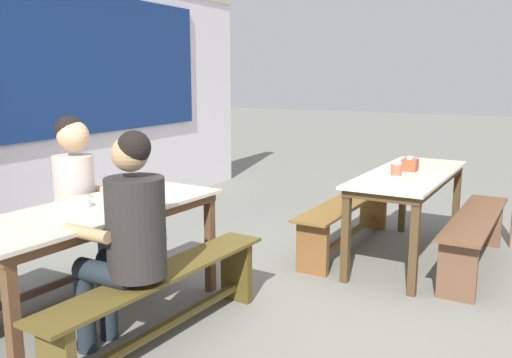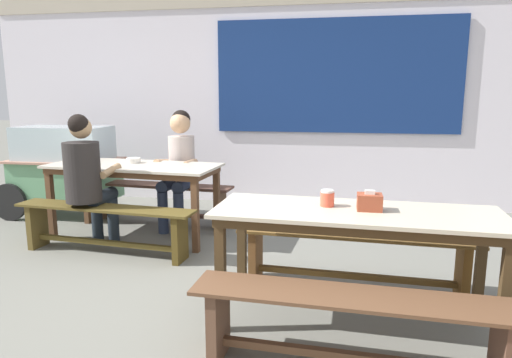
% 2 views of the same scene
% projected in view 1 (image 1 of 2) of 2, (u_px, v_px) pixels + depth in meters
% --- Properties ---
extents(ground_plane, '(40.00, 40.00, 0.00)m').
position_uv_depth(ground_plane, '(321.00, 303.00, 3.84)').
color(ground_plane, slate).
extents(backdrop_wall, '(7.47, 0.23, 2.80)m').
position_uv_depth(backdrop_wall, '(23.00, 89.00, 4.96)').
color(backdrop_wall, white).
rests_on(backdrop_wall, ground_plane).
extents(dining_table_far, '(1.81, 0.85, 0.77)m').
position_uv_depth(dining_table_far, '(96.00, 219.00, 3.42)').
color(dining_table_far, beige).
rests_on(dining_table_far, ground_plane).
extents(dining_table_near, '(1.81, 0.72, 0.77)m').
position_uv_depth(dining_table_near, '(409.00, 181.00, 4.66)').
color(dining_table_near, beige).
rests_on(dining_table_near, ground_plane).
extents(bench_far_back, '(1.75, 0.43, 0.46)m').
position_uv_depth(bench_far_back, '(45.00, 261.00, 3.79)').
color(bench_far_back, brown).
rests_on(bench_far_back, ground_plane).
extents(bench_far_front, '(1.78, 0.42, 0.46)m').
position_uv_depth(bench_far_front, '(164.00, 297.00, 3.20)').
color(bench_far_front, '#53441C').
rests_on(bench_far_front, ground_plane).
extents(bench_near_back, '(1.80, 0.39, 0.46)m').
position_uv_depth(bench_near_back, '(347.00, 217.00, 5.00)').
color(bench_near_back, brown).
rests_on(bench_near_back, ground_plane).
extents(bench_near_front, '(1.72, 0.39, 0.46)m').
position_uv_depth(bench_near_front, '(474.00, 235.00, 4.46)').
color(bench_near_front, brown).
rests_on(bench_near_front, ground_plane).
extents(person_center_facing, '(0.41, 0.58, 1.31)m').
position_uv_depth(person_center_facing, '(82.00, 193.00, 3.91)').
color(person_center_facing, '#2A344E').
rests_on(person_center_facing, ground_plane).
extents(person_left_back_turned, '(0.44, 0.55, 1.31)m').
position_uv_depth(person_left_back_turned, '(127.00, 232.00, 2.99)').
color(person_left_back_turned, '#1E262F').
rests_on(person_left_back_turned, ground_plane).
extents(tissue_box, '(0.15, 0.13, 0.13)m').
position_uv_depth(tissue_box, '(410.00, 165.00, 4.71)').
color(tissue_box, '#974129').
rests_on(tissue_box, dining_table_near).
extents(condiment_jar, '(0.09, 0.09, 0.11)m').
position_uv_depth(condiment_jar, '(396.00, 169.00, 4.51)').
color(condiment_jar, '#E1533B').
rests_on(condiment_jar, dining_table_near).
extents(soup_bowl, '(0.15, 0.15, 0.05)m').
position_uv_depth(soup_bowl, '(79.00, 203.00, 3.41)').
color(soup_bowl, silver).
rests_on(soup_bowl, dining_table_far).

